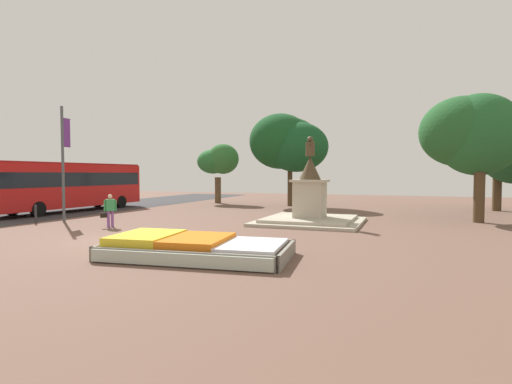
{
  "coord_description": "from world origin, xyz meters",
  "views": [
    {
      "loc": [
        9.69,
        -12.37,
        2.49
      ],
      "look_at": [
        4.03,
        2.61,
        1.76
      ],
      "focal_mm": 28.0,
      "sensor_mm": 36.0,
      "label": 1
    }
  ],
  "objects_px": {
    "kerb_bollard_north": "(36,214)",
    "flower_planter": "(193,248)",
    "banner_pole": "(63,160)",
    "city_bus": "(68,184)",
    "pedestrian_with_handbag": "(110,209)",
    "statue_monument": "(310,206)"
  },
  "relations": [
    {
      "from": "flower_planter",
      "to": "pedestrian_with_handbag",
      "type": "relative_size",
      "value": 3.73
    },
    {
      "from": "flower_planter",
      "to": "pedestrian_with_handbag",
      "type": "bearing_deg",
      "value": 147.12
    },
    {
      "from": "statue_monument",
      "to": "banner_pole",
      "type": "xyz_separation_m",
      "value": [
        -12.08,
        -3.96,
        2.32
      ]
    },
    {
      "from": "flower_planter",
      "to": "banner_pole",
      "type": "xyz_separation_m",
      "value": [
        -10.72,
        5.45,
        2.91
      ]
    },
    {
      "from": "statue_monument",
      "to": "kerb_bollard_north",
      "type": "distance_m",
      "value": 13.83
    },
    {
      "from": "flower_planter",
      "to": "kerb_bollard_north",
      "type": "height_order",
      "value": "kerb_bollard_north"
    },
    {
      "from": "flower_planter",
      "to": "kerb_bollard_north",
      "type": "bearing_deg",
      "value": 159.08
    },
    {
      "from": "kerb_bollard_north",
      "to": "statue_monument",
      "type": "bearing_deg",
      "value": 21.21
    },
    {
      "from": "flower_planter",
      "to": "statue_monument",
      "type": "relative_size",
      "value": 1.12
    },
    {
      "from": "city_bus",
      "to": "pedestrian_with_handbag",
      "type": "distance_m",
      "value": 9.55
    },
    {
      "from": "banner_pole",
      "to": "flower_planter",
      "type": "bearing_deg",
      "value": -26.93
    },
    {
      "from": "kerb_bollard_north",
      "to": "flower_planter",
      "type": "bearing_deg",
      "value": -20.92
    },
    {
      "from": "city_bus",
      "to": "statue_monument",
      "type": "bearing_deg",
      "value": -1.19
    },
    {
      "from": "banner_pole",
      "to": "kerb_bollard_north",
      "type": "xyz_separation_m",
      "value": [
        -0.81,
        -1.04,
        -2.71
      ]
    },
    {
      "from": "statue_monument",
      "to": "kerb_bollard_north",
      "type": "height_order",
      "value": "statue_monument"
    },
    {
      "from": "banner_pole",
      "to": "statue_monument",
      "type": "bearing_deg",
      "value": 18.17
    },
    {
      "from": "flower_planter",
      "to": "banner_pole",
      "type": "distance_m",
      "value": 12.37
    },
    {
      "from": "statue_monument",
      "to": "banner_pole",
      "type": "bearing_deg",
      "value": -161.83
    },
    {
      "from": "banner_pole",
      "to": "kerb_bollard_north",
      "type": "relative_size",
      "value": 6.42
    },
    {
      "from": "banner_pole",
      "to": "kerb_bollard_north",
      "type": "height_order",
      "value": "banner_pole"
    },
    {
      "from": "pedestrian_with_handbag",
      "to": "kerb_bollard_north",
      "type": "bearing_deg",
      "value": -178.65
    },
    {
      "from": "statue_monument",
      "to": "kerb_bollard_north",
      "type": "xyz_separation_m",
      "value": [
        -12.89,
        -5.0,
        -0.39
      ]
    }
  ]
}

